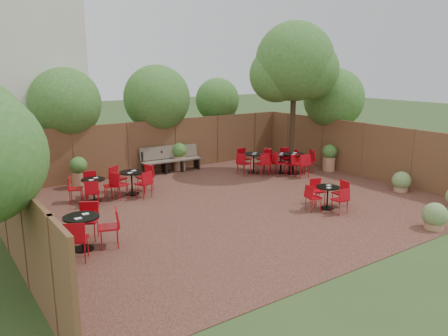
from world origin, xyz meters
TOP-DOWN VIEW (x-y plane):
  - ground at (0.00, 0.00)m, footprint 80.00×80.00m
  - courtyard_paving at (0.00, 0.00)m, footprint 12.00×10.00m
  - fence_back at (0.00, 5.00)m, footprint 12.00×0.08m
  - fence_left at (-6.00, 0.00)m, footprint 0.08×10.00m
  - fence_right at (6.00, 0.00)m, footprint 0.08×10.00m
  - neighbour_building at (-4.50, 8.00)m, footprint 5.00×4.00m
  - overhang_foliage at (-1.56, 2.94)m, footprint 15.62×10.55m
  - courtyard_tree at (4.21, 1.84)m, footprint 2.95×2.89m
  - park_bench_left at (0.14, 4.63)m, footprint 1.67×0.63m
  - park_bench_right at (0.92, 4.63)m, footprint 1.63×0.69m
  - bistro_tables at (0.43, 1.31)m, footprint 10.43×6.11m
  - planters at (-0.79, 3.84)m, footprint 11.21×4.03m
  - low_shrubs at (4.47, -3.72)m, footprint 2.98×3.13m

SIDE VIEW (x-z plane):
  - ground at x=0.00m, z-range 0.00..0.00m
  - courtyard_paving at x=0.00m, z-range 0.00..0.02m
  - low_shrubs at x=4.47m, z-range -0.01..0.71m
  - bistro_tables at x=0.43m, z-range 0.00..0.90m
  - park_bench_right at x=0.92m, z-range 0.03..1.01m
  - park_bench_left at x=0.14m, z-range 0.03..1.05m
  - planters at x=-0.79m, z-range 0.03..1.18m
  - fence_back at x=0.00m, z-range 0.00..2.00m
  - fence_left at x=-6.00m, z-range 0.00..2.00m
  - fence_right at x=6.00m, z-range 0.00..2.00m
  - overhang_foliage at x=-1.56m, z-range 1.41..4.01m
  - neighbour_building at x=-4.50m, z-range 0.00..8.00m
  - courtyard_tree at x=4.21m, z-range 1.21..6.81m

